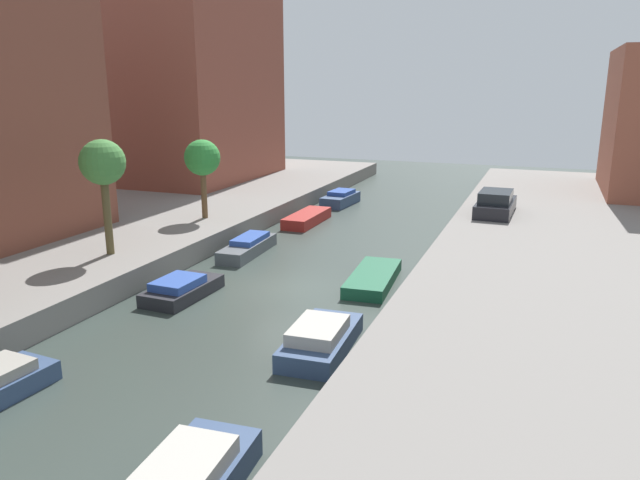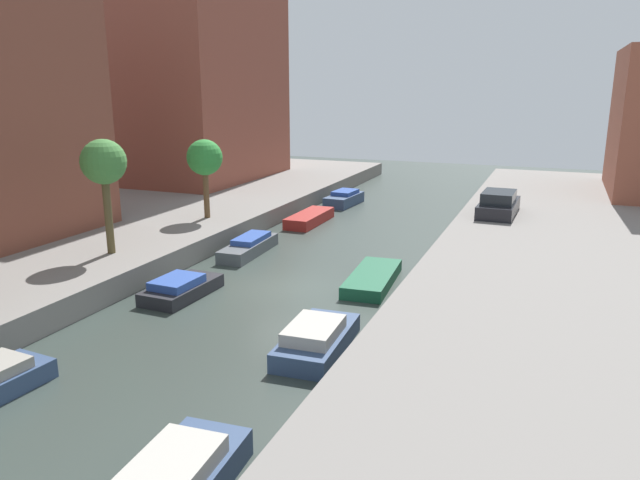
# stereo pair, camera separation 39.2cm
# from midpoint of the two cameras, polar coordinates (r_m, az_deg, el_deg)

# --- Properties ---
(ground_plane) EXTENTS (84.00, 84.00, 0.00)m
(ground_plane) POSITION_cam_midpoint_polar(r_m,az_deg,el_deg) (23.99, -3.25, -4.58)
(ground_plane) COLOR #333D38
(quay_left) EXTENTS (20.00, 64.00, 1.00)m
(quay_left) POSITION_cam_midpoint_polar(r_m,az_deg,el_deg) (32.88, -27.73, -0.07)
(quay_left) COLOR gray
(quay_left) RESTS_ON ground_plane
(apartment_tower_far) EXTENTS (10.00, 13.07, 19.27)m
(apartment_tower_far) POSITION_cam_midpoint_polar(r_m,az_deg,el_deg) (46.85, -12.10, 17.65)
(apartment_tower_far) COLOR brown
(apartment_tower_far) RESTS_ON quay_left
(street_tree_2) EXTENTS (1.84, 1.84, 4.76)m
(street_tree_2) POSITION_cam_midpoint_polar(r_m,az_deg,el_deg) (25.91, -19.49, 6.79)
(street_tree_2) COLOR brown
(street_tree_2) RESTS_ON quay_left
(street_tree_3) EXTENTS (1.87, 1.87, 4.13)m
(street_tree_3) POSITION_cam_midpoint_polar(r_m,az_deg,el_deg) (31.96, -10.59, 7.63)
(street_tree_3) COLOR brown
(street_tree_3) RESTS_ON quay_left
(parked_car) EXTENTS (1.98, 4.53, 1.31)m
(parked_car) POSITION_cam_midpoint_polar(r_m,az_deg,el_deg) (34.07, 16.96, 3.25)
(parked_car) COLOR black
(parked_car) RESTS_ON quay_right
(moored_boat_left_2) EXTENTS (1.74, 3.44, 0.81)m
(moored_boat_left_2) POSITION_cam_midpoint_polar(r_m,az_deg,el_deg) (23.45, -12.64, -4.49)
(moored_boat_left_2) COLOR #232328
(moored_boat_left_2) RESTS_ON ground_plane
(moored_boat_left_3) EXTENTS (1.47, 4.33, 0.84)m
(moored_boat_left_3) POSITION_cam_midpoint_polar(r_m,az_deg,el_deg) (28.81, -6.38, -0.61)
(moored_boat_left_3) COLOR #4C5156
(moored_boat_left_3) RESTS_ON ground_plane
(moored_boat_left_4) EXTENTS (1.45, 4.40, 0.62)m
(moored_boat_left_4) POSITION_cam_midpoint_polar(r_m,az_deg,el_deg) (34.97, -0.68, 2.09)
(moored_boat_left_4) COLOR maroon
(moored_boat_left_4) RESTS_ON ground_plane
(moored_boat_left_5) EXTENTS (1.76, 3.71, 0.96)m
(moored_boat_left_5) POSITION_cam_midpoint_polar(r_m,az_deg,el_deg) (40.46, 2.60, 3.95)
(moored_boat_left_5) COLOR #33476B
(moored_boat_left_5) RESTS_ON ground_plane
(moored_boat_right_2) EXTENTS (1.88, 3.90, 0.97)m
(moored_boat_right_2) POSITION_cam_midpoint_polar(r_m,az_deg,el_deg) (18.34, 0.29, -9.40)
(moored_boat_right_2) COLOR #33476B
(moored_boat_right_2) RESTS_ON ground_plane
(moored_boat_right_3) EXTENTS (1.93, 4.56, 0.49)m
(moored_boat_right_3) POSITION_cam_midpoint_polar(r_m,az_deg,el_deg) (24.44, 5.50, -3.65)
(moored_boat_right_3) COLOR #195638
(moored_boat_right_3) RESTS_ON ground_plane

